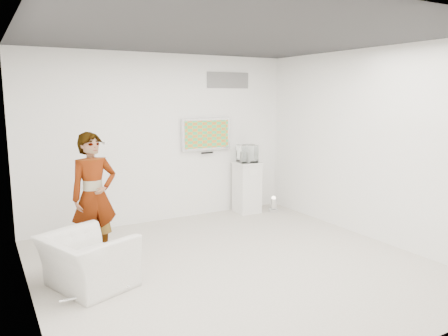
# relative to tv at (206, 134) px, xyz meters

# --- Properties ---
(room) EXTENTS (5.01, 5.01, 3.00)m
(room) POSITION_rel_tv_xyz_m (-0.85, -2.45, -0.05)
(room) COLOR beige
(room) RESTS_ON ground
(tv) EXTENTS (1.00, 0.08, 0.60)m
(tv) POSITION_rel_tv_xyz_m (0.00, 0.00, 0.00)
(tv) COLOR silver
(tv) RESTS_ON room
(logo_decal) EXTENTS (0.90, 0.02, 0.30)m
(logo_decal) POSITION_rel_tv_xyz_m (0.50, 0.04, 1.00)
(logo_decal) COLOR slate
(logo_decal) RESTS_ON room
(person) EXTENTS (0.70, 0.51, 1.78)m
(person) POSITION_rel_tv_xyz_m (-2.40, -1.27, -0.66)
(person) COLOR white
(person) RESTS_ON room
(armchair) EXTENTS (1.17, 1.24, 0.65)m
(armchair) POSITION_rel_tv_xyz_m (-2.72, -2.19, -1.23)
(armchair) COLOR white
(armchair) RESTS_ON room
(pedestal) EXTENTS (0.50, 0.50, 0.99)m
(pedestal) POSITION_rel_tv_xyz_m (0.76, -0.25, -1.05)
(pedestal) COLOR white
(pedestal) RESTS_ON room
(floor_uplight) EXTENTS (0.24, 0.24, 0.30)m
(floor_uplight) POSITION_rel_tv_xyz_m (1.22, -0.51, -1.40)
(floor_uplight) COLOR white
(floor_uplight) RESTS_ON room
(vitrine) EXTENTS (0.39, 0.39, 0.33)m
(vitrine) POSITION_rel_tv_xyz_m (0.76, -0.25, -0.39)
(vitrine) COLOR white
(vitrine) RESTS_ON pedestal
(console) EXTENTS (0.07, 0.15, 0.20)m
(console) POSITION_rel_tv_xyz_m (0.76, -0.25, -0.46)
(console) COLOR white
(console) RESTS_ON pedestal
(wii_remote) EXTENTS (0.04, 0.15, 0.04)m
(wii_remote) POSITION_rel_tv_xyz_m (-2.17, -1.08, 0.05)
(wii_remote) COLOR white
(wii_remote) RESTS_ON person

